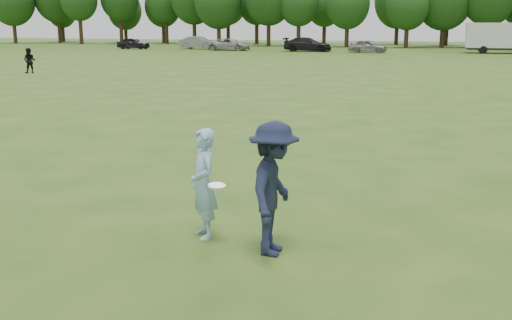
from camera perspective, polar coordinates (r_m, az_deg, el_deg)
The scene contains 11 objects.
ground at distance 9.10m, azimuth 3.10°, elevation -8.35°, with size 200.00×200.00×0.00m, color #2B4F16.
thrower at distance 9.32m, azimuth -5.02°, elevation -2.26°, with size 0.63×0.41×1.73m, color #8EBCDB.
defender at distance 8.59m, azimuth 1.69°, elevation -2.74°, with size 1.27×0.73×1.96m, color #191F38.
player_far_a at distance 42.32m, azimuth -20.76°, elevation 8.83°, with size 0.80×0.62×1.64m, color black.
car_a at distance 77.04m, azimuth -11.60°, elevation 10.83°, with size 1.63×4.04×1.38m, color black.
car_b at distance 75.10m, azimuth -5.47°, elevation 11.05°, with size 1.64×4.71×1.55m, color slate.
car_c at distance 71.75m, azimuth -2.52°, elevation 10.94°, with size 2.31×5.01×1.39m, color #9E9DA2.
car_d at distance 69.22m, azimuth 4.92°, elevation 10.91°, with size 2.21×5.43×1.58m, color black.
car_e at distance 67.28m, azimuth 10.60°, elevation 10.61°, with size 1.66×4.13×1.41m, color gray.
disc_in_play at distance 8.96m, azimuth -3.76°, elevation -2.47°, with size 0.31×0.31×0.06m.
cargo_trailer at distance 69.85m, azimuth 22.69°, elevation 10.80°, with size 9.00×2.75×3.20m.
Camera 1 is at (1.91, -8.25, 3.32)m, focal length 42.00 mm.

